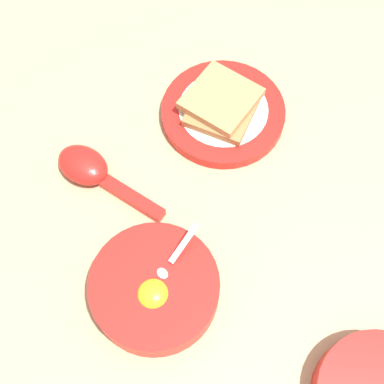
# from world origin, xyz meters

# --- Properties ---
(ground_plane) EXTENTS (3.00, 3.00, 0.00)m
(ground_plane) POSITION_xyz_m (0.00, 0.00, 0.00)
(ground_plane) COLOR tan
(egg_bowl) EXTENTS (0.16, 0.16, 0.07)m
(egg_bowl) POSITION_xyz_m (0.04, 0.22, 0.02)
(egg_bowl) COLOR red
(egg_bowl) RESTS_ON ground_plane
(toast_plate) EXTENTS (0.18, 0.18, 0.02)m
(toast_plate) POSITION_xyz_m (0.17, -0.02, 0.01)
(toast_plate) COLOR red
(toast_plate) RESTS_ON ground_plane
(toast_sandwich) EXTENTS (0.12, 0.12, 0.02)m
(toast_sandwich) POSITION_xyz_m (0.17, -0.02, 0.03)
(toast_sandwich) COLOR #9E7042
(toast_sandwich) RESTS_ON toast_plate
(soup_spoon) EXTENTS (0.17, 0.07, 0.03)m
(soup_spoon) POSITION_xyz_m (0.23, 0.18, 0.02)
(soup_spoon) COLOR red
(soup_spoon) RESTS_ON ground_plane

